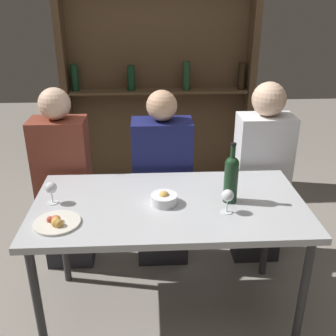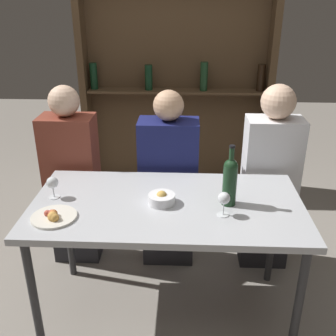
# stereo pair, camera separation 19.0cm
# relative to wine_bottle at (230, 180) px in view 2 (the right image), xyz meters

# --- Properties ---
(ground_plane) EXTENTS (10.00, 10.00, 0.00)m
(ground_plane) POSITION_rel_wine_bottle_xyz_m (-0.32, 0.00, -0.89)
(ground_plane) COLOR gray
(dining_table) EXTENTS (1.44, 0.75, 0.75)m
(dining_table) POSITION_rel_wine_bottle_xyz_m (-0.32, 0.00, -0.21)
(dining_table) COLOR #B7BABF
(dining_table) RESTS_ON ground_plane
(wine_rack_wall) EXTENTS (1.72, 0.21, 2.16)m
(wine_rack_wall) POSITION_rel_wine_bottle_xyz_m (-0.32, 1.75, 0.20)
(wine_rack_wall) COLOR #4C3823
(wine_rack_wall) RESTS_ON ground_plane
(wine_bottle) EXTENTS (0.07, 0.07, 0.33)m
(wine_bottle) POSITION_rel_wine_bottle_xyz_m (0.00, 0.00, 0.00)
(wine_bottle) COLOR #19381E
(wine_bottle) RESTS_ON dining_table
(wine_glass_0) EXTENTS (0.06, 0.06, 0.12)m
(wine_glass_0) POSITION_rel_wine_bottle_xyz_m (-0.94, 0.03, -0.06)
(wine_glass_0) COLOR silver
(wine_glass_0) RESTS_ON dining_table
(wine_glass_1) EXTENTS (0.06, 0.06, 0.13)m
(wine_glass_1) POSITION_rel_wine_bottle_xyz_m (-0.04, -0.11, -0.05)
(wine_glass_1) COLOR silver
(wine_glass_1) RESTS_ON dining_table
(food_plate_0) EXTENTS (0.23, 0.23, 0.05)m
(food_plate_0) POSITION_rel_wine_bottle_xyz_m (-0.87, -0.19, -0.13)
(food_plate_0) COLOR silver
(food_plate_0) RESTS_ON dining_table
(snack_bowl) EXTENTS (0.14, 0.14, 0.07)m
(snack_bowl) POSITION_rel_wine_bottle_xyz_m (-0.35, -0.01, -0.11)
(snack_bowl) COLOR white
(snack_bowl) RESTS_ON dining_table
(seated_person_left) EXTENTS (0.35, 0.22, 1.25)m
(seated_person_left) POSITION_rel_wine_bottle_xyz_m (-0.99, 0.54, -0.30)
(seated_person_left) COLOR #26262B
(seated_person_left) RESTS_ON ground_plane
(seated_person_center) EXTENTS (0.39, 0.22, 1.23)m
(seated_person_center) POSITION_rel_wine_bottle_xyz_m (-0.34, 0.54, -0.31)
(seated_person_center) COLOR #26262B
(seated_person_center) RESTS_ON ground_plane
(seated_person_right) EXTENTS (0.35, 0.22, 1.27)m
(seated_person_right) POSITION_rel_wine_bottle_xyz_m (0.33, 0.54, -0.28)
(seated_person_right) COLOR #26262B
(seated_person_right) RESTS_ON ground_plane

